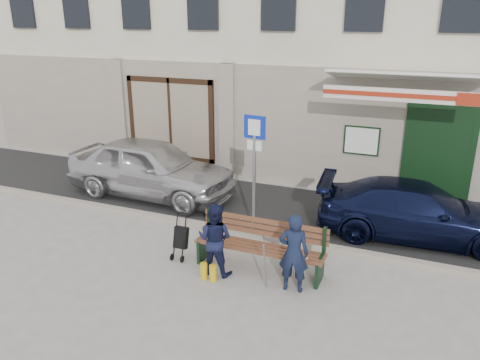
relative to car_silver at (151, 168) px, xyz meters
The scene contains 10 objects.
ground 3.89m from the car_silver, 46.96° to the right, with size 80.00×80.00×0.00m, color #9E9991.
asphalt_lane 2.73m from the car_silver, ahead, with size 60.00×3.20×0.01m, color #282828.
curb 2.99m from the car_silver, 26.36° to the right, with size 60.00×0.18×0.12m, color #9E9384.
car_silver is the anchor object (origin of this frame).
car_navy 6.42m from the car_silver, ahead, with size 1.65×4.05×1.18m, color black.
parking_sign 3.51m from the car_silver, 18.18° to the right, with size 0.47×0.10×2.54m.
bench 4.57m from the car_silver, 33.10° to the right, with size 2.40×1.17×0.98m.
man 5.46m from the car_silver, 32.17° to the right, with size 0.51×0.33×1.39m, color #121A33.
woman 4.29m from the car_silver, 42.39° to the right, with size 0.65×0.51×1.34m, color #131735.
stroller 3.52m from the car_silver, 48.58° to the right, with size 0.27×0.38×0.90m.
Camera 1 is at (3.82, -6.83, 4.40)m, focal length 35.00 mm.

